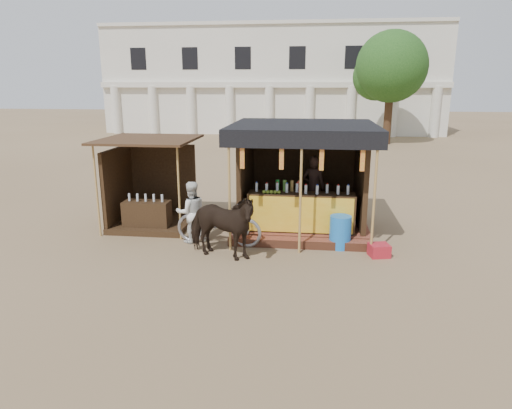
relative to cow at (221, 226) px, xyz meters
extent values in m
plane|color=#846B4C|center=(0.70, -1.02, -0.74)|extent=(120.00, 120.00, 0.00)
cube|color=brown|center=(1.70, 2.48, -0.63)|extent=(3.40, 2.80, 0.22)
cube|color=brown|center=(1.70, 0.93, -0.64)|extent=(3.40, 0.35, 0.20)
cube|color=#372514|center=(1.70, 1.53, -0.05)|extent=(2.60, 0.55, 0.95)
cube|color=gold|center=(1.70, 1.24, -0.05)|extent=(2.50, 0.02, 0.88)
cube|color=#372514|center=(1.70, 3.73, 0.73)|extent=(3.00, 0.12, 2.50)
cube|color=#372514|center=(0.20, 2.48, 0.73)|extent=(0.12, 2.50, 2.50)
cube|color=#372514|center=(3.20, 2.48, 0.73)|extent=(0.12, 2.50, 2.50)
cube|color=black|center=(1.70, 2.28, 2.01)|extent=(3.60, 3.60, 0.06)
cube|color=black|center=(1.70, 0.50, 1.83)|extent=(3.60, 0.06, 0.36)
cylinder|color=tan|center=(0.10, 0.53, 0.63)|extent=(0.06, 0.06, 2.75)
cylinder|color=tan|center=(1.70, 0.53, 0.63)|extent=(0.06, 0.06, 2.75)
cylinder|color=tan|center=(3.30, 0.53, 0.63)|extent=(0.06, 0.06, 2.75)
cube|color=red|center=(0.40, 0.53, 1.46)|extent=(0.10, 0.02, 0.55)
cube|color=red|center=(1.27, 0.53, 1.46)|extent=(0.10, 0.02, 0.55)
cube|color=red|center=(2.14, 0.53, 1.46)|extent=(0.10, 0.02, 0.55)
cube|color=red|center=(3.00, 0.53, 1.46)|extent=(0.10, 0.02, 0.55)
imported|color=black|center=(2.00, 2.58, 0.33)|extent=(0.71, 0.57, 1.71)
cube|color=#372514|center=(-2.30, 2.18, -0.67)|extent=(2.00, 2.00, 0.15)
cube|color=#372514|center=(-2.30, 3.13, 0.31)|extent=(1.90, 0.10, 2.10)
cube|color=#372514|center=(-3.25, 2.18, 0.31)|extent=(0.10, 1.90, 2.10)
cube|color=#472D19|center=(-2.30, 2.08, 1.61)|extent=(2.40, 2.40, 0.06)
cylinder|color=tan|center=(-3.35, 1.13, 0.43)|extent=(0.05, 0.05, 2.35)
cylinder|color=tan|center=(-1.25, 1.13, 0.43)|extent=(0.05, 0.05, 2.35)
cube|color=#372514|center=(-2.30, 1.68, -0.34)|extent=(1.20, 0.50, 0.80)
imported|color=black|center=(0.00, 0.00, 0.00)|extent=(1.92, 1.30, 1.49)
imported|color=#95959D|center=(-0.23, 0.88, -0.19)|extent=(2.20, 1.03, 1.11)
imported|color=white|center=(-0.92, 0.98, 0.01)|extent=(0.90, 0.82, 1.50)
cylinder|color=blue|center=(2.64, 0.98, -0.35)|extent=(0.65, 0.65, 0.78)
cube|color=#AA1C28|center=(3.49, 0.53, -0.60)|extent=(0.51, 0.47, 0.28)
cube|color=#186C36|center=(2.72, 1.58, -0.54)|extent=(0.67, 0.50, 0.40)
cube|color=white|center=(2.72, 1.58, -0.31)|extent=(0.69, 0.52, 0.06)
cube|color=silver|center=(-1.30, 28.98, 3.26)|extent=(26.00, 7.00, 8.00)
cube|color=silver|center=(-1.30, 25.38, 2.96)|extent=(26.00, 0.50, 0.40)
cube|color=silver|center=(-1.30, 25.48, 7.31)|extent=(26.00, 0.30, 0.25)
cylinder|color=silver|center=(-13.30, 25.38, 1.06)|extent=(0.70, 0.70, 3.60)
cylinder|color=silver|center=(-10.30, 25.38, 1.06)|extent=(0.70, 0.70, 3.60)
cylinder|color=silver|center=(-7.30, 25.38, 1.06)|extent=(0.70, 0.70, 3.60)
cylinder|color=silver|center=(-4.30, 25.38, 1.06)|extent=(0.70, 0.70, 3.60)
cylinder|color=silver|center=(-1.30, 25.38, 1.06)|extent=(0.70, 0.70, 3.60)
cylinder|color=silver|center=(1.70, 25.38, 1.06)|extent=(0.70, 0.70, 3.60)
cylinder|color=silver|center=(4.70, 25.38, 1.06)|extent=(0.70, 0.70, 3.60)
cylinder|color=silver|center=(7.70, 25.38, 1.06)|extent=(0.70, 0.70, 3.60)
cylinder|color=silver|center=(10.70, 25.38, 1.06)|extent=(0.70, 0.70, 3.60)
cylinder|color=#382314|center=(6.70, 20.98, 1.26)|extent=(0.50, 0.50, 4.00)
sphere|color=#306121|center=(6.70, 20.98, 4.06)|extent=(4.40, 4.40, 4.40)
sphere|color=#306121|center=(5.90, 21.58, 3.46)|extent=(2.99, 2.99, 2.99)
camera|label=1|loc=(1.91, -9.32, 2.99)|focal=32.00mm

